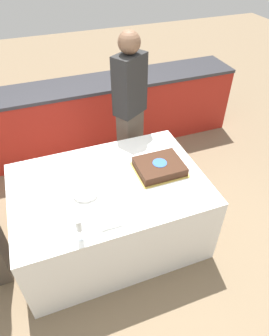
% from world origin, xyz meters
% --- Properties ---
extents(ground_plane, '(14.00, 14.00, 0.00)m').
position_xyz_m(ground_plane, '(0.00, 0.00, 0.00)').
color(ground_plane, '#7A664C').
extents(back_counter, '(4.40, 0.58, 0.92)m').
position_xyz_m(back_counter, '(0.00, 1.65, 0.46)').
color(back_counter, '#A82319').
rests_on(back_counter, ground_plane).
extents(dining_table, '(1.67, 1.14, 0.75)m').
position_xyz_m(dining_table, '(0.00, 0.00, 0.38)').
color(dining_table, white).
rests_on(dining_table, ground_plane).
extents(cake, '(0.45, 0.38, 0.09)m').
position_xyz_m(cake, '(0.49, 0.01, 0.79)').
color(cake, gold).
rests_on(cake, dining_table).
extents(plate_stack, '(0.21, 0.21, 0.05)m').
position_xyz_m(plate_stack, '(-0.21, -0.06, 0.78)').
color(plate_stack, white).
rests_on(plate_stack, dining_table).
extents(wine_glass, '(0.06, 0.06, 0.19)m').
position_xyz_m(wine_glass, '(-0.35, -0.48, 0.88)').
color(wine_glass, white).
rests_on(wine_glass, dining_table).
extents(side_plate_near_cake, '(0.18, 0.18, 0.00)m').
position_xyz_m(side_plate_near_cake, '(0.48, 0.32, 0.76)').
color(side_plate_near_cake, white).
rests_on(side_plate_near_cake, dining_table).
extents(utensil_pile, '(0.17, 0.12, 0.02)m').
position_xyz_m(utensil_pile, '(-0.11, -0.43, 0.76)').
color(utensil_pile, white).
rests_on(utensil_pile, dining_table).
extents(person_cutting_cake, '(0.38, 0.34, 1.75)m').
position_xyz_m(person_cutting_cake, '(0.49, 0.79, 0.93)').
color(person_cutting_cake, '#4C4238').
rests_on(person_cutting_cake, ground_plane).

